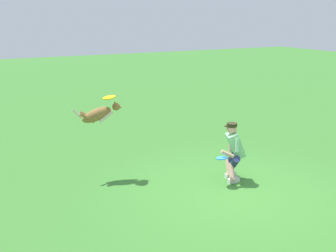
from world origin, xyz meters
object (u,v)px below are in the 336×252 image
person (234,150)px  frisbee_flying (109,97)px  frisbee_held (222,158)px  dog (99,114)px

person → frisbee_flying: (2.26, -1.42, 1.10)m
person → frisbee_held: 0.40m
person → frisbee_held: size_ratio=5.42×
frisbee_flying → frisbee_held: size_ratio=1.17×
person → frisbee_flying: bearing=-8.7°
dog → frisbee_held: size_ratio=4.39×
person → frisbee_flying: 2.88m
dog → frisbee_flying: 0.42m
person → dog: 2.99m
person → frisbee_held: bearing=38.4°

